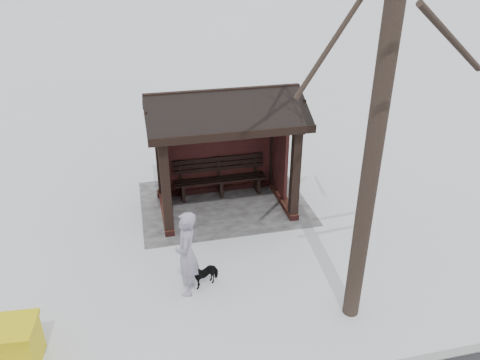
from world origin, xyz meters
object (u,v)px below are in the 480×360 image
(pedestrian, at_px, (187,254))
(dog, at_px, (203,273))
(grit_bin, at_px, (5,346))
(bus_shelter, at_px, (223,125))

(pedestrian, relative_size, dog, 2.81)
(dog, distance_m, grit_bin, 3.58)
(pedestrian, height_order, dog, pedestrian)
(grit_bin, bearing_deg, bus_shelter, -131.54)
(dog, height_order, grit_bin, grit_bin)
(bus_shelter, xyz_separation_m, pedestrian, (1.32, 3.10, -1.29))
(pedestrian, bearing_deg, grit_bin, -57.16)
(bus_shelter, xyz_separation_m, dog, (1.01, 2.96, -1.90))
(dog, xyz_separation_m, grit_bin, (3.35, 1.26, 0.14))
(bus_shelter, height_order, grit_bin, bus_shelter)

